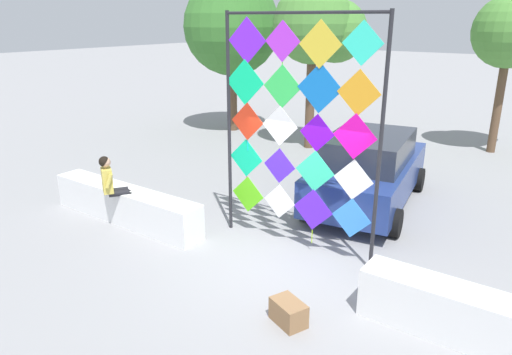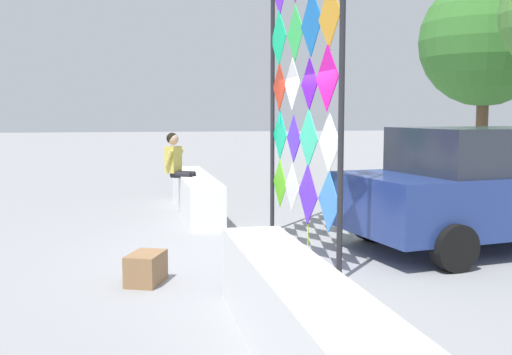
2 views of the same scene
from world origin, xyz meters
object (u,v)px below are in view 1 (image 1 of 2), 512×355
parked_car (368,169)px  tree_far_right (231,26)px  cardboard_box_large (288,312)px  kite_display_rack (297,122)px  tree_broadleaf (320,27)px  seated_vendor (114,185)px

parked_car → tree_far_right: bearing=149.3°
parked_car → cardboard_box_large: (0.97, -5.15, -0.72)m
kite_display_rack → tree_far_right: bearing=134.7°
kite_display_rack → tree_broadleaf: 7.97m
tree_far_right → cardboard_box_large: bearing=-48.3°
kite_display_rack → cardboard_box_large: (1.24, -2.21, -2.34)m
parked_car → tree_far_right: tree_far_right is taller
kite_display_rack → parked_car: kite_display_rack is taller
seated_vendor → parked_car: bearing=48.2°
tree_broadleaf → cardboard_box_large: bearing=-63.6°
kite_display_rack → tree_broadleaf: tree_broadleaf is taller
seated_vendor → tree_far_right: bearing=113.1°
cardboard_box_large → tree_broadleaf: bearing=116.4°
kite_display_rack → seated_vendor: size_ratio=2.78×
cardboard_box_large → tree_broadleaf: size_ratio=0.10×
parked_car → tree_broadleaf: (-3.63, 4.12, 3.15)m
kite_display_rack → seated_vendor: kite_display_rack is taller
cardboard_box_large → tree_broadleaf: 11.05m
cardboard_box_large → tree_far_right: size_ratio=0.09×
kite_display_rack → seated_vendor: (-3.64, -1.43, -1.56)m
parked_car → tree_broadleaf: 6.33m
parked_car → cardboard_box_large: size_ratio=8.83×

